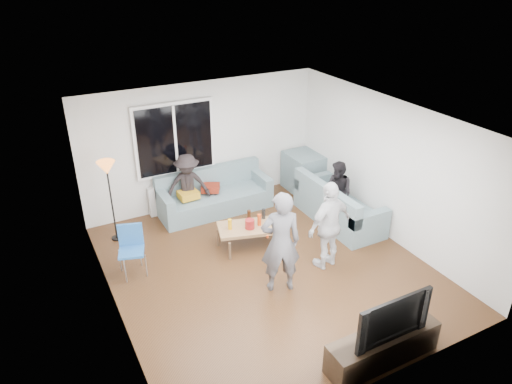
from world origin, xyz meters
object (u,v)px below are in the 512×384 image
floor_lamp (112,202)px  sofa_right_section (339,202)px  side_chair (132,252)px  tv_console (383,347)px  player_right (329,225)px  television (388,315)px  spectator_back (188,186)px  sofa_back_section (215,192)px  coffee_table (249,236)px  player_left (281,242)px  spectator_right (338,192)px

floor_lamp → sofa_right_section: bearing=-18.8°
side_chair → tv_console: bearing=-37.2°
floor_lamp → player_right: (2.99, -2.52, 0.00)m
side_chair → television: (2.38, -3.38, 0.33)m
side_chair → floor_lamp: (0.00, 1.24, 0.35)m
spectator_back → tv_console: size_ratio=0.84×
sofa_back_section → sofa_right_section: size_ratio=1.15×
side_chair → floor_lamp: size_ratio=0.55×
side_chair → player_right: 3.27m
sofa_right_section → coffee_table: (-1.98, 0.03, -0.22)m
sofa_right_section → player_right: (-1.08, -1.13, 0.36)m
sofa_back_section → floor_lamp: 2.11m
television → coffee_table: bearing=95.1°
player_left → television: 1.98m
sofa_back_section → coffee_table: size_ratio=2.09×
television → tv_console: bearing=0.0°
spectator_right → tv_console: 3.73m
television → sofa_back_section: bearing=93.7°
player_right → tv_console: (-0.61, -2.10, -0.56)m
sofa_right_section → coffee_table: size_ratio=1.82×
sofa_back_section → coffee_table: sofa_back_section is taller
sofa_right_section → tv_console: bearing=152.4°
spectator_back → player_left: bearing=-65.4°
spectator_back → television: (0.86, -4.80, 0.09)m
coffee_table → side_chair: size_ratio=1.28×
coffee_table → floor_lamp: size_ratio=0.71×
sofa_back_section → spectator_right: bearing=-36.4°
sofa_back_section → coffee_table: 1.52m
sofa_back_section → player_left: size_ratio=1.35×
television → player_left: bearing=102.2°
player_right → tv_console: bearing=62.6°
sofa_back_section → player_left: bearing=-92.3°
sofa_back_section → coffee_table: (0.02, -1.51, -0.22)m
sofa_back_section → side_chair: 2.50m
sofa_back_section → television: bearing=-86.3°
sofa_right_section → sofa_back_section: bearing=52.4°
coffee_table → spectator_right: size_ratio=0.89×
sofa_back_section → tv_console: size_ratio=1.44×
sofa_right_section → spectator_back: bearing=58.4°
spectator_back → television: size_ratio=1.21×
spectator_right → player_right: bearing=-51.9°
tv_console → sofa_right_section: bearing=62.4°
spectator_back → sofa_back_section: bearing=12.8°
coffee_table → sofa_right_section: bearing=-0.9°
player_left → spectator_right: (2.11, 1.37, -0.24)m
sofa_right_section → tv_console: size_ratio=1.25×
tv_console → television: 0.54m
tv_console → television: television is taller
coffee_table → spectator_right: (1.98, 0.04, 0.42)m
spectator_back → side_chair: bearing=-121.1°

